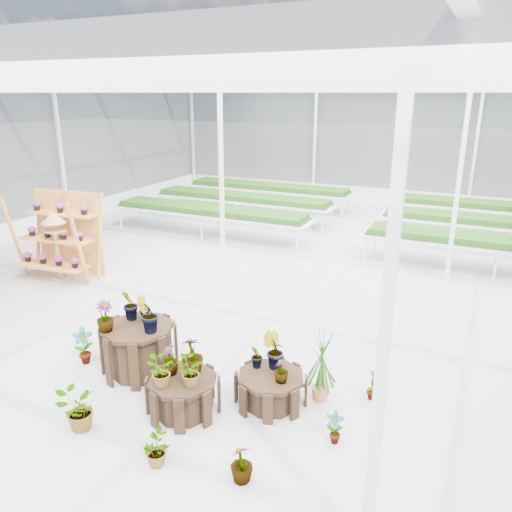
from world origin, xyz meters
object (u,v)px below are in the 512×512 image
at_px(shelf_rack, 57,237).
at_px(plinth_mid, 183,395).
at_px(plinth_low, 271,389).
at_px(bird_table, 57,247).
at_px(plinth_tall, 139,349).

bearing_deg(shelf_rack, plinth_mid, -36.15).
bearing_deg(plinth_low, plinth_mid, -145.01).
xyz_separation_m(plinth_mid, bird_table, (-5.42, 3.06, 0.56)).
xyz_separation_m(plinth_tall, bird_table, (-4.22, 2.46, 0.43)).
height_order(shelf_rack, bird_table, shelf_rack).
distance_m(plinth_low, bird_table, 6.87).
bearing_deg(bird_table, shelf_rack, 128.21).
bearing_deg(plinth_tall, shelf_rack, 148.85).
bearing_deg(shelf_rack, plinth_tall, -37.10).
bearing_deg(plinth_tall, bird_table, 149.77).
bearing_deg(shelf_rack, bird_table, -58.32).
height_order(plinth_tall, shelf_rack, shelf_rack).
xyz_separation_m(plinth_tall, plinth_mid, (1.20, -0.60, -0.13)).
height_order(plinth_tall, bird_table, bird_table).
bearing_deg(bird_table, plinth_tall, -29.64).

